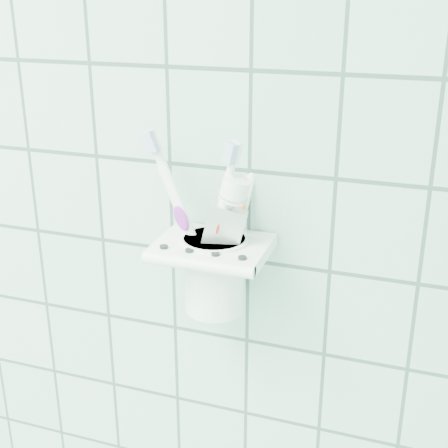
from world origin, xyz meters
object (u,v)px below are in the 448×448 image
at_px(cup, 215,270).
at_px(toothbrush_blue, 216,216).
at_px(holder_bracket, 213,249).
at_px(toothpaste_tube, 203,229).
at_px(toothbrush_orange, 201,223).
at_px(toothbrush_pink, 218,218).

height_order(cup, toothbrush_blue, toothbrush_blue).
height_order(holder_bracket, toothbrush_blue, toothbrush_blue).
bearing_deg(toothpaste_tube, toothbrush_orange, -152.51).
relative_size(toothbrush_pink, toothpaste_tube, 1.23).
bearing_deg(toothpaste_tube, holder_bracket, 4.67).
bearing_deg(toothbrush_orange, toothbrush_blue, 35.97).
height_order(toothbrush_pink, toothbrush_blue, toothbrush_blue).
bearing_deg(holder_bracket, toothpaste_tube, -161.48).
xyz_separation_m(toothbrush_orange, toothpaste_tube, (0.00, 0.00, -0.01)).
distance_m(toothbrush_blue, toothpaste_tube, 0.02).
relative_size(cup, toothbrush_pink, 0.43).
relative_size(toothbrush_pink, toothbrush_blue, 0.97).
distance_m(toothbrush_blue, toothbrush_orange, 0.02).
bearing_deg(toothbrush_blue, cup, 140.26).
distance_m(cup, toothbrush_orange, 0.06).
bearing_deg(toothbrush_pink, toothbrush_orange, -163.64).
relative_size(toothbrush_blue, toothpaste_tube, 1.26).
distance_m(toothbrush_orange, toothpaste_tube, 0.01).
xyz_separation_m(cup, toothbrush_blue, (0.00, -0.01, 0.07)).
bearing_deg(toothbrush_pink, holder_bracket, 173.95).
distance_m(cup, toothbrush_blue, 0.07).
relative_size(toothbrush_orange, toothpaste_tube, 1.17).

